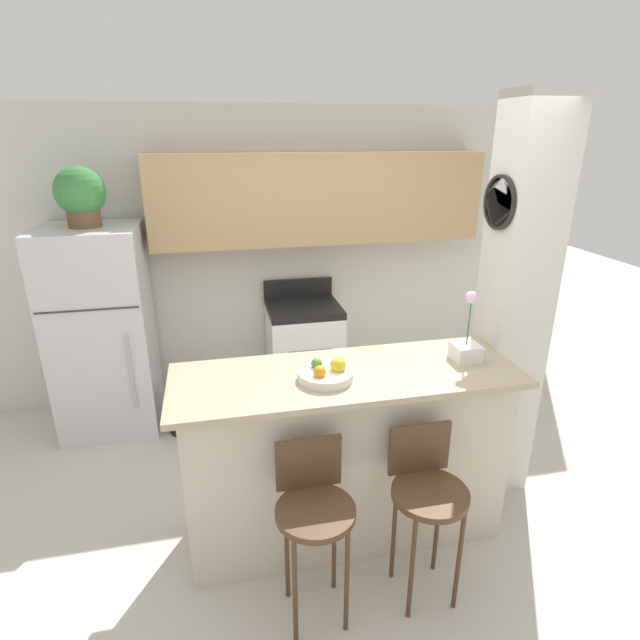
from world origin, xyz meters
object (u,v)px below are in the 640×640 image
at_px(bar_stool_right, 427,491).
at_px(orchid_vase, 466,345).
at_px(stove_range, 304,352).
at_px(fruit_bowl, 326,373).
at_px(bar_stool_left, 314,508).
at_px(potted_plant_on_fridge, 80,195).
at_px(refrigerator, 103,331).
at_px(trash_bin, 185,409).

relative_size(bar_stool_right, orchid_vase, 2.24).
bearing_deg(stove_range, fruit_bowl, -96.45).
height_order(bar_stool_left, potted_plant_on_fridge, potted_plant_on_fridge).
bearing_deg(potted_plant_on_fridge, fruit_bowl, -48.86).
height_order(stove_range, potted_plant_on_fridge, potted_plant_on_fridge).
bearing_deg(fruit_bowl, potted_plant_on_fridge, 131.14).
height_order(refrigerator, bar_stool_right, refrigerator).
bearing_deg(bar_stool_right, fruit_bowl, 133.59).
height_order(stove_range, orchid_vase, orchid_vase).
relative_size(bar_stool_right, potted_plant_on_fridge, 2.16).
bearing_deg(orchid_vase, fruit_bowl, -175.86).
xyz_separation_m(refrigerator, trash_bin, (0.59, -0.25, -0.64)).
distance_m(refrigerator, fruit_bowl, 2.23).
height_order(potted_plant_on_fridge, orchid_vase, potted_plant_on_fridge).
distance_m(bar_stool_left, bar_stool_right, 0.58).
relative_size(stove_range, potted_plant_on_fridge, 2.46).
relative_size(stove_range, bar_stool_right, 1.14).
bearing_deg(bar_stool_right, bar_stool_left, 180.00).
distance_m(stove_range, bar_stool_left, 2.21).
relative_size(stove_range, trash_bin, 2.82).
bearing_deg(refrigerator, orchid_vase, -34.94).
height_order(refrigerator, bar_stool_left, refrigerator).
distance_m(refrigerator, trash_bin, 0.91).
xyz_separation_m(potted_plant_on_fridge, orchid_vase, (2.29, -1.60, -0.72)).
bearing_deg(stove_range, bar_stool_right, -84.15).
height_order(refrigerator, trash_bin, refrigerator).
xyz_separation_m(refrigerator, bar_stool_left, (1.29, -2.10, -0.21)).
bearing_deg(bar_stool_right, stove_range, 95.85).
bearing_deg(bar_stool_left, trash_bin, 110.77).
distance_m(potted_plant_on_fridge, fruit_bowl, 2.34).
height_order(bar_stool_left, orchid_vase, orchid_vase).
bearing_deg(stove_range, orchid_vase, -69.00).
distance_m(stove_range, trash_bin, 1.14).
bearing_deg(refrigerator, trash_bin, -23.30).
xyz_separation_m(refrigerator, fruit_bowl, (1.45, -1.66, 0.28)).
height_order(refrigerator, stove_range, refrigerator).
relative_size(refrigerator, fruit_bowl, 5.58).
bearing_deg(bar_stool_left, refrigerator, 121.54).
bearing_deg(orchid_vase, refrigerator, 145.06).
distance_m(fruit_bowl, trash_bin, 1.90).
distance_m(refrigerator, orchid_vase, 2.82).
bearing_deg(potted_plant_on_fridge, stove_range, 2.57).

